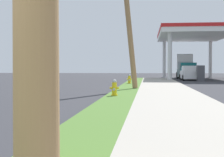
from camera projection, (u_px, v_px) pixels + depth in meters
fire_hydrant_nearest at (40, 140)px, 4.40m from camera, size 0.42×0.38×0.74m
fire_hydrant_second at (114, 88)px, 15.19m from camera, size 0.42×0.38×0.74m
fire_hydrant_third at (129, 79)px, 26.70m from camera, size 0.42×0.37×0.74m
utility_pole_midground at (128, 17)px, 20.82m from camera, size 1.69×1.56×8.65m
car_white_by_near_pump at (190, 74)px, 36.81m from camera, size 1.95×4.50×1.57m
truck_silver_at_forecourt at (185, 67)px, 44.06m from camera, size 2.56×6.53×3.11m
truck_teal_on_apron at (189, 71)px, 40.27m from camera, size 2.21×5.43×1.97m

